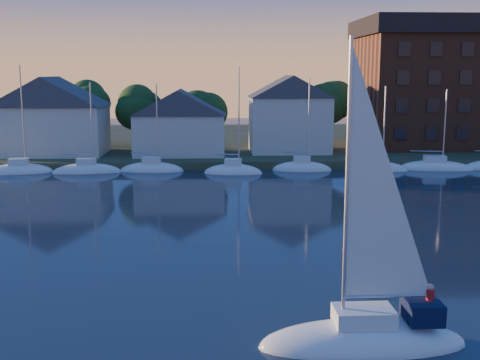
{
  "coord_description": "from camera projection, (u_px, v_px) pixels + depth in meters",
  "views": [
    {
      "loc": [
        -1.79,
        -18.28,
        11.19
      ],
      "look_at": [
        -0.01,
        22.0,
        3.93
      ],
      "focal_mm": 45.0,
      "sensor_mm": 36.0,
      "label": 1
    }
  ],
  "objects": [
    {
      "name": "shoreline_land",
      "position": [
        225.0,
        145.0,
        93.78
      ],
      "size": [
        160.0,
        50.0,
        2.0
      ],
      "primitive_type": "cube",
      "color": "#343D23",
      "rests_on": "ground"
    },
    {
      "name": "wooden_dock",
      "position": [
        229.0,
        168.0,
        71.16
      ],
      "size": [
        120.0,
        3.0,
        1.0
      ],
      "primitive_type": "cube",
      "color": "brown",
      "rests_on": "ground"
    },
    {
      "name": "clubhouse_west",
      "position": [
        52.0,
        115.0,
        75.05
      ],
      "size": [
        13.65,
        9.45,
        9.64
      ],
      "color": "beige",
      "rests_on": "shoreline_land"
    },
    {
      "name": "clubhouse_centre",
      "position": [
        180.0,
        121.0,
        74.91
      ],
      "size": [
        11.55,
        8.4,
        8.08
      ],
      "color": "beige",
      "rests_on": "shoreline_land"
    },
    {
      "name": "clubhouse_east",
      "position": [
        289.0,
        113.0,
        77.33
      ],
      "size": [
        10.5,
        8.4,
        9.8
      ],
      "color": "beige",
      "rests_on": "shoreline_land"
    },
    {
      "name": "condo_block",
      "position": [
        470.0,
        82.0,
        83.64
      ],
      "size": [
        31.0,
        17.0,
        17.4
      ],
      "color": "brown",
      "rests_on": "shoreline_land"
    },
    {
      "name": "tree_line",
      "position": [
        241.0,
        102.0,
        80.79
      ],
      "size": [
        93.4,
        5.4,
        8.9
      ],
      "color": "#382619",
      "rests_on": "shoreline_land"
    },
    {
      "name": "moored_fleet",
      "position": [
        230.0,
        171.0,
        68.2
      ],
      "size": [
        87.5,
        2.4,
        12.05
      ],
      "color": "white",
      "rests_on": "ground"
    },
    {
      "name": "hero_sailboat",
      "position": [
        366.0,
        333.0,
        24.84
      ],
      "size": [
        8.73,
        2.87,
        13.66
      ],
      "rotation": [
        0.0,
        0.0,
        3.15
      ],
      "color": "white",
      "rests_on": "ground"
    }
  ]
}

